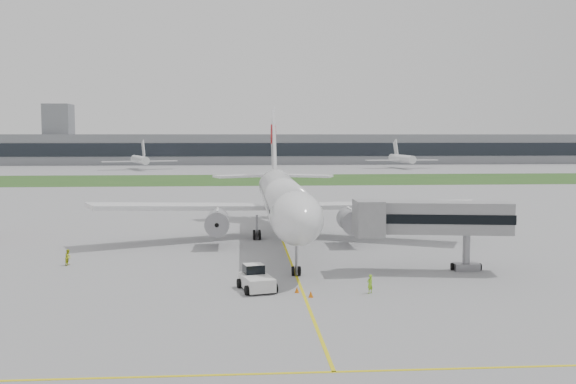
{
  "coord_description": "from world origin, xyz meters",
  "views": [
    {
      "loc": [
        -5.11,
        -74.68,
        13.22
      ],
      "look_at": [
        0.45,
        2.0,
        6.49
      ],
      "focal_mm": 40.0,
      "sensor_mm": 36.0,
      "label": 1
    }
  ],
  "objects": [
    {
      "name": "grass_strip",
      "position": [
        0.0,
        120.0,
        0.01
      ],
      "size": [
        600.0,
        50.0,
        0.02
      ],
      "primitive_type": "cube",
      "color": "#234C1C",
      "rests_on": "ground"
    },
    {
      "name": "pushback_tug",
      "position": [
        -3.93,
        -20.27,
        0.96
      ],
      "size": [
        3.54,
        4.5,
        2.08
      ],
      "rotation": [
        0.0,
        0.0,
        0.24
      ],
      "color": "silver",
      "rests_on": "ground"
    },
    {
      "name": "ground",
      "position": [
        0.0,
        0.0,
        0.0
      ],
      "size": [
        600.0,
        600.0,
        0.0
      ],
      "primitive_type": "plane",
      "color": "#97979A",
      "rests_on": "ground"
    },
    {
      "name": "safety_cone_right",
      "position": [
        0.5,
        -23.26,
        0.28
      ],
      "size": [
        0.4,
        0.4,
        0.55
      ],
      "primitive_type": "cone",
      "color": "#D6600B",
      "rests_on": "ground"
    },
    {
      "name": "control_tower",
      "position": [
        -90.0,
        232.0,
        0.0
      ],
      "size": [
        12.0,
        12.0,
        56.0
      ],
      "primitive_type": null,
      "color": "gray",
      "rests_on": "ground"
    },
    {
      "name": "safety_cone_left",
      "position": [
        -0.5,
        -21.62,
        0.26
      ],
      "size": [
        0.38,
        0.38,
        0.52
      ],
      "primitive_type": "cone",
      "color": "#D6600B",
      "rests_on": "ground"
    },
    {
      "name": "ground_crew_far",
      "position": [
        -22.89,
        -8.43,
        0.83
      ],
      "size": [
        0.8,
        0.93,
        1.66
      ],
      "primitive_type": "imported",
      "rotation": [
        0.0,
        0.0,
        1.33
      ],
      "color": "#BDC921",
      "rests_on": "ground"
    },
    {
      "name": "airliner",
      "position": [
        0.0,
        4.87,
        5.66
      ],
      "size": [
        48.13,
        53.95,
        17.88
      ],
      "color": "silver",
      "rests_on": "ground"
    },
    {
      "name": "apron_markings",
      "position": [
        0.0,
        -5.0,
        0.0
      ],
      "size": [
        70.0,
        70.0,
        0.04
      ],
      "primitive_type": null,
      "color": "yellow",
      "rests_on": "ground"
    },
    {
      "name": "ground_crew_near",
      "position": [
        5.63,
        -22.25,
        0.8
      ],
      "size": [
        0.7,
        0.65,
        1.61
      ],
      "primitive_type": "imported",
      "rotation": [
        0.0,
        0.0,
        3.75
      ],
      "color": "#8BD423",
      "rests_on": "ground"
    },
    {
      "name": "distant_aircraft_right",
      "position": [
        60.6,
        184.6,
        0.0
      ],
      "size": [
        31.94,
        28.69,
        11.48
      ],
      "primitive_type": null,
      "rotation": [
        0.0,
        0.0,
        0.08
      ],
      "color": "silver",
      "rests_on": "ground"
    },
    {
      "name": "terminal_building",
      "position": [
        0.0,
        229.87,
        7.0
      ],
      "size": [
        320.0,
        22.3,
        14.0
      ],
      "color": "gray",
      "rests_on": "ground"
    },
    {
      "name": "distant_aircraft_left",
      "position": [
        -45.18,
        181.76,
        0.0
      ],
      "size": [
        36.06,
        33.89,
        11.22
      ],
      "primitive_type": null,
      "rotation": [
        0.0,
        0.0,
        0.32
      ],
      "color": "silver",
      "rests_on": "ground"
    },
    {
      "name": "jet_bridge",
      "position": [
        12.9,
        -13.83,
        5.2
      ],
      "size": [
        15.41,
        5.31,
        7.03
      ],
      "rotation": [
        0.0,
        0.0,
        -0.15
      ],
      "color": "gray",
      "rests_on": "ground"
    }
  ]
}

